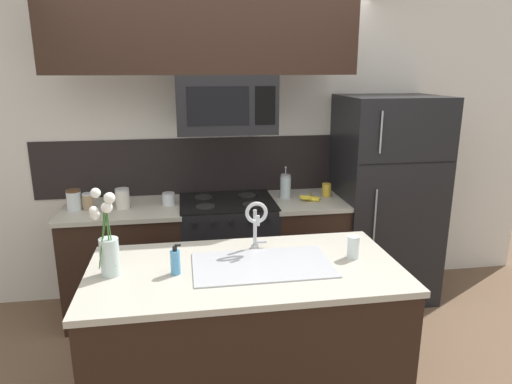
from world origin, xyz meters
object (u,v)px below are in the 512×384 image
storage_jar_medium (88,201)px  storage_jar_squat (169,199)px  dish_soap_bottle (175,262)px  storage_jar_tall (74,200)px  coffee_tin (327,190)px  flower_vase (108,246)px  drinking_glass (353,247)px  storage_jar_short (123,198)px  banana_bunch (311,198)px  french_press (285,186)px  refrigerator (384,199)px  sink_faucet (256,219)px  stove_range (228,254)px  microwave (226,104)px

storage_jar_medium → storage_jar_squat: bearing=1.8°
dish_soap_bottle → storage_jar_tall: bearing=121.3°
coffee_tin → flower_vase: 2.05m
drinking_glass → flower_vase: bearing=-179.5°
storage_jar_short → banana_bunch: storage_jar_short is taller
storage_jar_tall → storage_jar_squat: bearing=1.4°
french_press → flower_vase: size_ratio=0.58×
refrigerator → sink_faucet: bearing=-140.8°
stove_range → french_press: bearing=6.9°
sink_faucet → storage_jar_tall: bearing=140.5°
refrigerator → drinking_glass: (-0.76, -1.25, 0.10)m
storage_jar_tall → flower_vase: bearing=-70.6°
stove_range → refrigerator: 1.42m
storage_jar_tall → drinking_glass: (1.77, -1.22, -0.01)m
microwave → storage_jar_squat: size_ratio=7.56×
french_press → drinking_glass: size_ratio=2.06×
banana_bunch → storage_jar_tall: bearing=178.4°
microwave → dish_soap_bottle: (-0.40, -1.26, -0.72)m
microwave → storage_jar_tall: microwave is taller
storage_jar_short → sink_faucet: sink_faucet is taller
storage_jar_short → storage_jar_squat: size_ratio=1.58×
drinking_glass → stove_range: bearing=115.9°
storage_jar_tall → sink_faucet: (1.24, -1.02, 0.12)m
stove_range → microwave: 1.23m
french_press → sink_faucet: size_ratio=0.87×
refrigerator → stove_range: bearing=-179.2°
coffee_tin → drinking_glass: (-0.25, -1.28, 0.01)m
storage_jar_squat → drinking_glass: (1.06, -1.23, 0.02)m
sink_faucet → banana_bunch: bearing=57.9°
microwave → coffee_tin: microwave is taller
storage_jar_medium → storage_jar_short: storage_jar_short is taller
stove_range → drinking_glass: drinking_glass is taller
storage_jar_short → french_press: 1.31m
refrigerator → storage_jar_tall: size_ratio=10.99×
refrigerator → french_press: bearing=177.3°
storage_jar_medium → french_press: size_ratio=0.48×
refrigerator → storage_jar_short: size_ratio=11.18×
storage_jar_tall → sink_faucet: bearing=-39.5°
storage_jar_squat → sink_faucet: bearing=-62.9°
refrigerator → flower_vase: 2.45m
microwave → flower_vase: (-0.74, -1.22, -0.62)m
storage_jar_squat → flower_vase: (-0.27, -1.25, 0.11)m
banana_bunch → drinking_glass: 1.17m
coffee_tin → drinking_glass: bearing=-101.2°
storage_jar_medium → sink_faucet: sink_faucet is taller
storage_jar_short → coffee_tin: (1.66, 0.07, -0.02)m
storage_jar_medium → drinking_glass: drinking_glass is taller
storage_jar_squat → banana_bunch: storage_jar_squat is taller
storage_jar_squat → dish_soap_bottle: bearing=-87.2°
microwave → drinking_glass: size_ratio=5.76×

